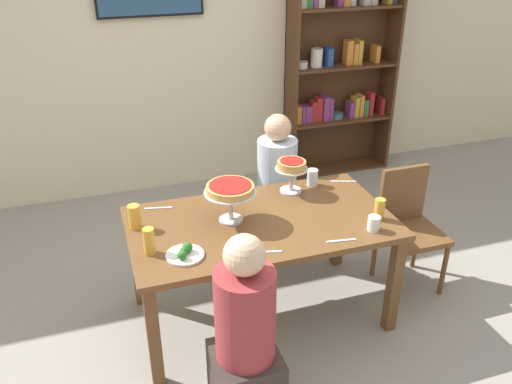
{
  "coord_description": "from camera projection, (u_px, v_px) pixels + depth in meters",
  "views": [
    {
      "loc": [
        -0.91,
        -2.67,
        2.41
      ],
      "look_at": [
        0.0,
        0.1,
        0.89
      ],
      "focal_mm": 37.1,
      "sensor_mm": 36.0,
      "label": 1
    }
  ],
  "objects": [
    {
      "name": "cutlery_fork_near",
      "position": [
        341.0,
        241.0,
        3.06
      ],
      "size": [
        0.18,
        0.04,
        0.0
      ],
      "primitive_type": "cube",
      "rotation": [
        0.0,
        0.0,
        -0.14
      ],
      "color": "silver",
      "rests_on": "dining_table"
    },
    {
      "name": "salad_plate_far_diner",
      "position": [
        227.0,
        193.0,
        3.56
      ],
      "size": [
        0.21,
        0.21,
        0.06
      ],
      "color": "white",
      "rests_on": "dining_table"
    },
    {
      "name": "diner_far_right",
      "position": [
        276.0,
        195.0,
        4.1
      ],
      "size": [
        0.34,
        0.34,
        1.15
      ],
      "rotation": [
        0.0,
        0.0,
        -1.57
      ],
      "color": "#382D28",
      "rests_on": "ground_plane"
    },
    {
      "name": "cutlery_fork_far",
      "position": [
        266.0,
        252.0,
        2.96
      ],
      "size": [
        0.18,
        0.06,
        0.0
      ],
      "primitive_type": "cube",
      "rotation": [
        0.0,
        0.0,
        -0.24
      ],
      "color": "silver",
      "rests_on": "dining_table"
    },
    {
      "name": "beer_glass_amber_tall",
      "position": [
        379.0,
        209.0,
        3.26
      ],
      "size": [
        0.06,
        0.06,
        0.14
      ],
      "primitive_type": "cylinder",
      "color": "gold",
      "rests_on": "dining_table"
    },
    {
      "name": "cutlery_knife_far",
      "position": [
        158.0,
        208.0,
        3.41
      ],
      "size": [
        0.18,
        0.05,
        0.0
      ],
      "primitive_type": "cube",
      "rotation": [
        0.0,
        0.0,
        2.93
      ],
      "color": "silver",
      "rests_on": "dining_table"
    },
    {
      "name": "beer_glass_amber_short",
      "position": [
        149.0,
        241.0,
        2.92
      ],
      "size": [
        0.07,
        0.07,
        0.16
      ],
      "primitive_type": "cylinder",
      "color": "gold",
      "rests_on": "dining_table"
    },
    {
      "name": "personal_pizza_stand",
      "position": [
        292.0,
        168.0,
        3.54
      ],
      "size": [
        0.22,
        0.22,
        0.23
      ],
      "color": "silver",
      "rests_on": "dining_table"
    },
    {
      "name": "chair_head_east",
      "position": [
        408.0,
        223.0,
        3.74
      ],
      "size": [
        0.4,
        0.4,
        0.87
      ],
      "rotation": [
        0.0,
        0.0,
        3.14
      ],
      "color": "brown",
      "rests_on": "ground_plane"
    },
    {
      "name": "beer_glass_amber_spare",
      "position": [
        134.0,
        217.0,
        3.16
      ],
      "size": [
        0.07,
        0.07,
        0.15
      ],
      "primitive_type": "cylinder",
      "color": "gold",
      "rests_on": "dining_table"
    },
    {
      "name": "ground_plane",
      "position": [
        261.0,
        314.0,
        3.61
      ],
      "size": [
        12.0,
        12.0,
        0.0
      ],
      "primitive_type": "plane",
      "color": "gray"
    },
    {
      "name": "water_glass_clear_far",
      "position": [
        374.0,
        223.0,
        3.15
      ],
      "size": [
        0.08,
        0.08,
        0.09
      ],
      "primitive_type": "cylinder",
      "color": "white",
      "rests_on": "dining_table"
    },
    {
      "name": "rear_partition",
      "position": [
        184.0,
        41.0,
        4.82
      ],
      "size": [
        8.0,
        0.12,
        2.8
      ],
      "primitive_type": "cube",
      "color": "beige",
      "rests_on": "ground_plane"
    },
    {
      "name": "water_glass_clear_near",
      "position": [
        312.0,
        177.0,
        3.68
      ],
      "size": [
        0.08,
        0.08,
        0.12
      ],
      "primitive_type": "cylinder",
      "color": "white",
      "rests_on": "dining_table"
    },
    {
      "name": "cutlery_knife_near",
      "position": [
        343.0,
        181.0,
        3.75
      ],
      "size": [
        0.18,
        0.07,
        0.0
      ],
      "primitive_type": "cube",
      "rotation": [
        0.0,
        0.0,
        2.81
      ],
      "color": "silver",
      "rests_on": "dining_table"
    },
    {
      "name": "bookshelf",
      "position": [
        340.0,
        63.0,
        5.2
      ],
      "size": [
        1.1,
        0.3,
        2.21
      ],
      "color": "#4C2D19",
      "rests_on": "ground_plane"
    },
    {
      "name": "diner_near_left",
      "position": [
        246.0,
        348.0,
        2.65
      ],
      "size": [
        0.34,
        0.34,
        1.15
      ],
      "rotation": [
        0.0,
        0.0,
        1.57
      ],
      "color": "#382D28",
      "rests_on": "ground_plane"
    },
    {
      "name": "deep_dish_pizza_stand",
      "position": [
        230.0,
        191.0,
        3.18
      ],
      "size": [
        0.32,
        0.32,
        0.25
      ],
      "color": "silver",
      "rests_on": "dining_table"
    },
    {
      "name": "dining_table",
      "position": [
        261.0,
        233.0,
        3.31
      ],
      "size": [
        1.63,
        0.9,
        0.74
      ],
      "color": "brown",
      "rests_on": "ground_plane"
    },
    {
      "name": "salad_plate_near_diner",
      "position": [
        185.0,
        253.0,
        2.92
      ],
      "size": [
        0.21,
        0.21,
        0.07
      ],
      "color": "white",
      "rests_on": "dining_table"
    }
  ]
}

